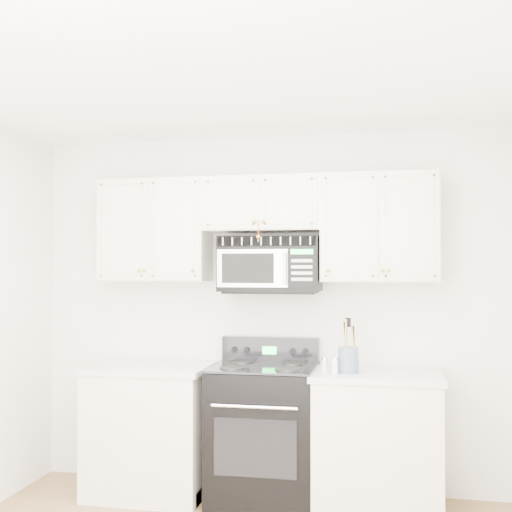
# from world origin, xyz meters

# --- Properties ---
(room) EXTENTS (3.51, 3.51, 2.61)m
(room) POSITION_xyz_m (0.00, 0.00, 1.30)
(room) COLOR #907650
(room) RESTS_ON ground
(base_cabinet_left) EXTENTS (0.86, 0.65, 0.92)m
(base_cabinet_left) POSITION_xyz_m (-0.80, 1.44, 0.43)
(base_cabinet_left) COLOR beige
(base_cabinet_left) RESTS_ON ground
(base_cabinet_right) EXTENTS (0.86, 0.65, 0.92)m
(base_cabinet_right) POSITION_xyz_m (0.80, 1.44, 0.43)
(base_cabinet_right) COLOR beige
(base_cabinet_right) RESTS_ON ground
(range) EXTENTS (0.72, 0.65, 1.11)m
(range) POSITION_xyz_m (0.03, 1.45, 0.48)
(range) COLOR black
(range) RESTS_ON ground
(upper_cabinets) EXTENTS (2.44, 0.37, 0.75)m
(upper_cabinets) POSITION_xyz_m (-0.00, 1.58, 1.93)
(upper_cabinets) COLOR beige
(upper_cabinets) RESTS_ON ground
(microwave) EXTENTS (0.71, 0.41, 0.39)m
(microwave) POSITION_xyz_m (0.05, 1.57, 1.65)
(microwave) COLOR black
(microwave) RESTS_ON ground
(utensil_crock) EXTENTS (0.14, 0.14, 0.36)m
(utensil_crock) POSITION_xyz_m (0.62, 1.35, 1.01)
(utensil_crock) COLOR slate
(utensil_crock) RESTS_ON base_cabinet_right
(shaker_salt) EXTENTS (0.04, 0.04, 0.09)m
(shaker_salt) POSITION_xyz_m (0.46, 1.36, 0.97)
(shaker_salt) COLOR silver
(shaker_salt) RESTS_ON base_cabinet_right
(shaker_pepper) EXTENTS (0.04, 0.04, 0.11)m
(shaker_pepper) POSITION_xyz_m (0.53, 1.28, 0.97)
(shaker_pepper) COLOR silver
(shaker_pepper) RESTS_ON base_cabinet_right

